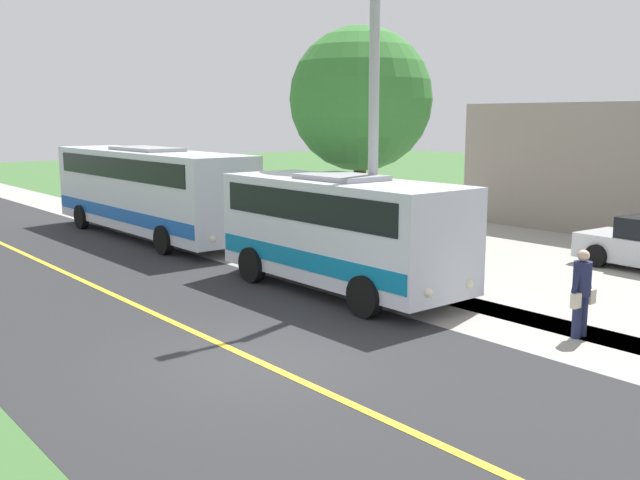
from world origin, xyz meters
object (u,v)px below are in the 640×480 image
at_px(shuttle_bus_front, 341,227).
at_px(transit_bus_rear, 148,188).
at_px(pedestrian_with_bags, 582,291).
at_px(tree_curbside, 361,100).
at_px(street_light_pole, 370,107).

relative_size(shuttle_bus_front, transit_bus_rear, 0.64).
xyz_separation_m(pedestrian_with_bags, tree_curbside, (-1.85, -8.26, 3.73)).
height_order(shuttle_bus_front, tree_curbside, tree_curbside).
distance_m(pedestrian_with_bags, tree_curbside, 9.25).
xyz_separation_m(shuttle_bus_front, pedestrian_with_bags, (-1.09, 5.70, -0.64)).
bearing_deg(shuttle_bus_front, pedestrian_with_bags, 100.79).
relative_size(shuttle_bus_front, pedestrian_with_bags, 4.05).
distance_m(shuttle_bus_front, street_light_pole, 2.92).
height_order(shuttle_bus_front, street_light_pole, street_light_pole).
relative_size(shuttle_bus_front, street_light_pole, 0.87).
relative_size(pedestrian_with_bags, street_light_pole, 0.21).
bearing_deg(street_light_pole, tree_curbside, -129.40).
xyz_separation_m(pedestrian_with_bags, street_light_pole, (0.67, -5.18, 3.48)).
height_order(pedestrian_with_bags, tree_curbside, tree_curbside).
relative_size(transit_bus_rear, pedestrian_with_bags, 6.35).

